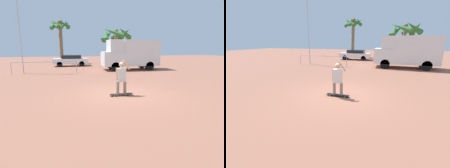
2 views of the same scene
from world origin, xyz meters
TOP-DOWN VIEW (x-y plane):
  - ground_plane at (0.00, 0.00)m, footprint 80.00×80.00m
  - skateboard at (-0.08, -0.22)m, footprint 1.11×0.23m
  - person_skateboarder at (-0.08, -0.22)m, footprint 0.68×0.24m
  - camper_van at (3.79, 9.43)m, footprint 5.76×2.27m
  - parked_car_white at (-2.32, 14.63)m, footprint 4.21×1.89m
  - palm_tree_near_van at (4.08, 16.69)m, footprint 4.43×4.54m
  - palm_tree_center_background at (-3.57, 18.23)m, footprint 3.02×3.05m
  - flagpole at (-6.46, 8.94)m, footprint 0.82×0.12m
  - plaza_railing_segment at (-4.55, 8.10)m, footprint 5.41×0.05m

SIDE VIEW (x-z plane):
  - ground_plane at x=0.00m, z-range 0.00..0.00m
  - skateboard at x=-0.08m, z-range 0.03..0.12m
  - parked_car_white at x=-2.32m, z-range 0.06..1.43m
  - plaza_railing_segment at x=-4.55m, z-range 0.39..1.47m
  - person_skateboarder at x=-0.08m, z-range 0.14..1.76m
  - camper_van at x=3.79m, z-range 0.15..3.18m
  - palm_tree_near_van at x=4.08m, z-range 1.46..6.64m
  - flagpole at x=-6.46m, z-range 0.38..7.92m
  - palm_tree_center_background at x=-3.57m, z-range 1.74..7.83m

